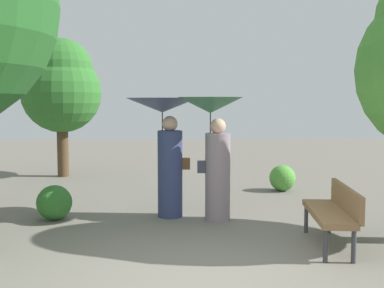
% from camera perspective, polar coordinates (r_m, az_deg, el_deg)
% --- Properties ---
extents(ground_plane, '(40.00, 40.00, 0.00)m').
position_cam_1_polar(ground_plane, '(5.56, 1.40, -15.67)').
color(ground_plane, '#6B665B').
extents(person_left, '(1.23, 1.23, 2.04)m').
position_cam_1_polar(person_left, '(8.04, -3.19, 1.21)').
color(person_left, navy).
rests_on(person_left, ground).
extents(person_right, '(1.07, 1.07, 2.05)m').
position_cam_1_polar(person_right, '(7.79, 2.66, 0.70)').
color(person_right, gray).
rests_on(person_right, ground).
extents(park_bench, '(0.64, 1.54, 0.83)m').
position_cam_1_polar(park_bench, '(6.76, 16.82, -7.62)').
color(park_bench, '#38383D').
rests_on(park_bench, ground).
extents(tree_mid_left, '(2.09, 2.09, 3.65)m').
position_cam_1_polar(tree_mid_left, '(12.93, -15.52, 6.79)').
color(tree_mid_left, '#4C3823').
rests_on(tree_mid_left, ground).
extents(bush_path_right, '(0.58, 0.58, 0.58)m').
position_cam_1_polar(bush_path_right, '(10.71, 10.87, -4.06)').
color(bush_path_right, '#4C9338').
rests_on(bush_path_right, ground).
extents(bush_behind_bench, '(0.59, 0.59, 0.59)m').
position_cam_1_polar(bush_behind_bench, '(8.28, -16.31, -6.82)').
color(bush_behind_bench, '#2D6B28').
rests_on(bush_behind_bench, ground).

